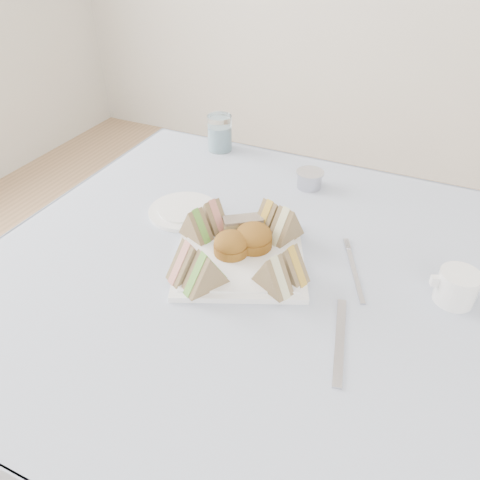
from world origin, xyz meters
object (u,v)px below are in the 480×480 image
at_px(water_glass, 220,133).
at_px(creamer_jug, 457,287).
at_px(table, 241,380).
at_px(serving_plate, 240,258).

height_order(water_glass, creamer_jug, water_glass).
xyz_separation_m(table, creamer_jug, (0.39, 0.06, 0.41)).
height_order(table, creamer_jug, creamer_jug).
bearing_deg(water_glass, serving_plate, -58.85).
xyz_separation_m(serving_plate, creamer_jug, (0.40, 0.06, 0.03)).
relative_size(serving_plate, creamer_jug, 3.57).
distance_m(water_glass, creamer_jug, 0.77).
bearing_deg(table, serving_plate, 135.06).
bearing_deg(table, creamer_jug, 9.06).
xyz_separation_m(water_glass, creamer_jug, (0.67, -0.39, -0.02)).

